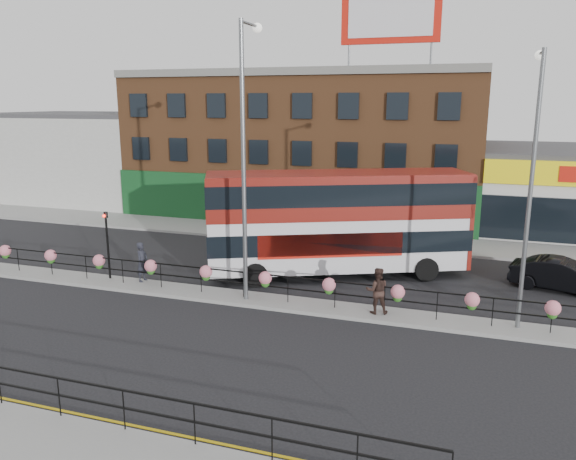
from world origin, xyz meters
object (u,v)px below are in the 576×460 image
(double_decker_bus, at_px, (339,213))
(lamp_column_west, at_px, (246,139))
(lamp_column_east, at_px, (532,168))
(pedestrian_a, at_px, (142,262))
(pedestrian_b, at_px, (377,291))
(car, at_px, (562,275))

(double_decker_bus, xyz_separation_m, lamp_column_west, (-2.77, -4.67, 3.74))
(lamp_column_west, height_order, lamp_column_east, lamp_column_west)
(pedestrian_a, height_order, pedestrian_b, pedestrian_b)
(double_decker_bus, relative_size, lamp_column_west, 1.11)
(double_decker_bus, xyz_separation_m, pedestrian_b, (2.75, -4.83, -2.01))
(pedestrian_a, bearing_deg, lamp_column_east, -89.43)
(car, relative_size, pedestrian_a, 2.50)
(double_decker_bus, relative_size, lamp_column_east, 1.26)
(double_decker_bus, height_order, lamp_column_west, lamp_column_west)
(double_decker_bus, xyz_separation_m, pedestrian_a, (-8.22, -4.27, -2.02))
(lamp_column_west, bearing_deg, car, 23.34)
(pedestrian_b, height_order, lamp_column_east, lamp_column_east)
(car, bearing_deg, pedestrian_b, 142.39)
(car, xyz_separation_m, pedestrian_a, (-18.31, -5.15, 0.35))
(pedestrian_a, bearing_deg, lamp_column_west, -93.32)
(double_decker_bus, distance_m, lamp_column_east, 9.53)
(lamp_column_west, distance_m, lamp_column_east, 10.76)
(double_decker_bus, xyz_separation_m, lamp_column_east, (7.95, -4.35, 2.95))
(car, relative_size, lamp_column_east, 0.47)
(pedestrian_a, relative_size, lamp_column_west, 0.16)
(car, height_order, lamp_column_west, lamp_column_west)
(pedestrian_b, bearing_deg, car, -156.76)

